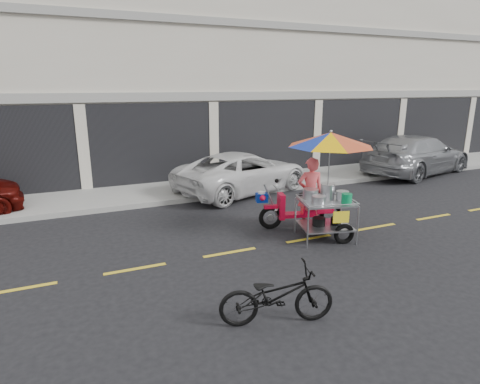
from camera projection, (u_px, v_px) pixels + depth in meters
name	position (u px, v px, depth m)	size (l,w,h in m)	color
ground	(309.00, 239.00, 9.39)	(90.00, 90.00, 0.00)	black
sidewalk	(224.00, 184.00, 14.24)	(45.00, 3.00, 0.15)	gray
shophouse_block	(239.00, 68.00, 18.76)	(36.00, 8.11, 10.40)	beige
centerline	(309.00, 239.00, 9.38)	(42.00, 0.10, 0.01)	gold
white_pickup	(243.00, 172.00, 13.39)	(2.22, 4.82, 1.34)	silver
silver_pickup	(417.00, 154.00, 16.10)	(2.19, 5.40, 1.57)	gray
near_bicycle	(277.00, 295.00, 5.96)	(0.61, 1.74, 0.91)	black
food_vendor_rig	(321.00, 169.00, 9.33)	(2.50, 2.43, 2.54)	black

